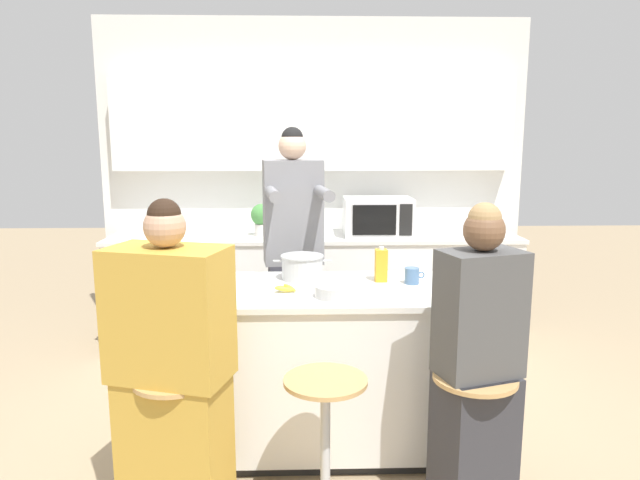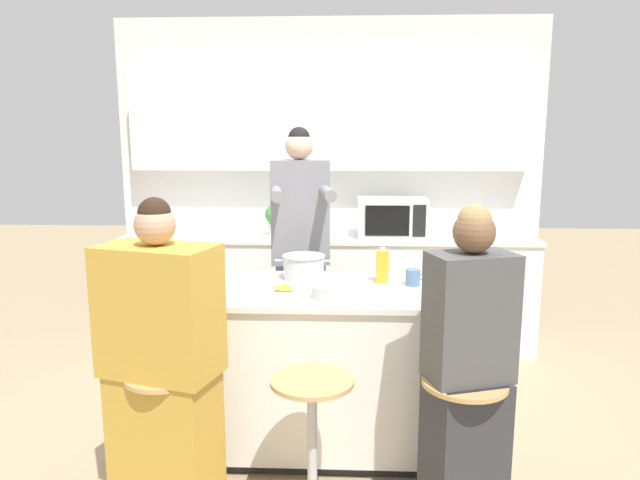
{
  "view_description": "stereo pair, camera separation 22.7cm",
  "coord_description": "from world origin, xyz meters",
  "px_view_note": "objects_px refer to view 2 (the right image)",
  "views": [
    {
      "loc": [
        -0.09,
        -3.0,
        1.72
      ],
      "look_at": [
        0.0,
        0.08,
        1.17
      ],
      "focal_mm": 32.0,
      "sensor_mm": 36.0,
      "label": 1
    },
    {
      "loc": [
        0.13,
        -3.0,
        1.72
      ],
      "look_at": [
        0.0,
        0.08,
        1.17
      ],
      "focal_mm": 32.0,
      "sensor_mm": 36.0,
      "label": 2
    }
  ],
  "objects_px": {
    "person_seated_near": "(467,385)",
    "juice_carton": "(382,266)",
    "bar_stool_rightmost": "(461,450)",
    "cooking_pot": "(304,267)",
    "bar_stool_center": "(312,448)",
    "person_wrapped_blanket": "(163,374)",
    "kitchen_island": "(319,366)",
    "fruit_bowl": "(201,291)",
    "microwave": "(392,218)",
    "bar_stool_leftmost": "(169,440)",
    "coffee_cup_near": "(413,277)",
    "potted_plant": "(276,217)",
    "person_cooking": "(300,265)",
    "banana_bunch": "(283,288)"
  },
  "relations": [
    {
      "from": "bar_stool_rightmost",
      "to": "cooking_pot",
      "type": "height_order",
      "value": "cooking_pot"
    },
    {
      "from": "person_cooking",
      "to": "coffee_cup_near",
      "type": "relative_size",
      "value": 15.81
    },
    {
      "from": "microwave",
      "to": "potted_plant",
      "type": "relative_size",
      "value": 2.1
    },
    {
      "from": "bar_stool_rightmost",
      "to": "banana_bunch",
      "type": "xyz_separation_m",
      "value": [
        -0.84,
        0.62,
        0.56
      ]
    },
    {
      "from": "juice_carton",
      "to": "fruit_bowl",
      "type": "bearing_deg",
      "value": -159.56
    },
    {
      "from": "bar_stool_leftmost",
      "to": "bar_stool_rightmost",
      "type": "xyz_separation_m",
      "value": [
        1.3,
        -0.03,
        0.0
      ]
    },
    {
      "from": "banana_bunch",
      "to": "juice_carton",
      "type": "xyz_separation_m",
      "value": [
        0.54,
        0.21,
        0.07
      ]
    },
    {
      "from": "person_seated_near",
      "to": "juice_carton",
      "type": "relative_size",
      "value": 7.3
    },
    {
      "from": "bar_stool_rightmost",
      "to": "fruit_bowl",
      "type": "bearing_deg",
      "value": 159.1
    },
    {
      "from": "banana_bunch",
      "to": "microwave",
      "type": "relative_size",
      "value": 0.24
    },
    {
      "from": "bar_stool_center",
      "to": "person_wrapped_blanket",
      "type": "distance_m",
      "value": 0.74
    },
    {
      "from": "kitchen_island",
      "to": "bar_stool_leftmost",
      "type": "relative_size",
      "value": 2.33
    },
    {
      "from": "juice_carton",
      "to": "person_seated_near",
      "type": "bearing_deg",
      "value": -68.32
    },
    {
      "from": "cooking_pot",
      "to": "potted_plant",
      "type": "height_order",
      "value": "potted_plant"
    },
    {
      "from": "person_seated_near",
      "to": "juice_carton",
      "type": "xyz_separation_m",
      "value": [
        -0.32,
        0.8,
        0.34
      ]
    },
    {
      "from": "bar_stool_center",
      "to": "cooking_pot",
      "type": "height_order",
      "value": "cooking_pot"
    },
    {
      "from": "potted_plant",
      "to": "kitchen_island",
      "type": "bearing_deg",
      "value": -75.0
    },
    {
      "from": "kitchen_island",
      "to": "bar_stool_leftmost",
      "type": "bearing_deg",
      "value": -134.45
    },
    {
      "from": "bar_stool_center",
      "to": "person_cooking",
      "type": "xyz_separation_m",
      "value": [
        -0.16,
        1.35,
        0.52
      ]
    },
    {
      "from": "person_wrapped_blanket",
      "to": "fruit_bowl",
      "type": "xyz_separation_m",
      "value": [
        0.07,
        0.45,
        0.25
      ]
    },
    {
      "from": "person_wrapped_blanket",
      "to": "banana_bunch",
      "type": "relative_size",
      "value": 11.22
    },
    {
      "from": "cooking_pot",
      "to": "person_wrapped_blanket",
      "type": "bearing_deg",
      "value": -123.28
    },
    {
      "from": "bar_stool_leftmost",
      "to": "juice_carton",
      "type": "height_order",
      "value": "juice_carton"
    },
    {
      "from": "bar_stool_leftmost",
      "to": "juice_carton",
      "type": "xyz_separation_m",
      "value": [
        1.0,
        0.8,
        0.63
      ]
    },
    {
      "from": "coffee_cup_near",
      "to": "cooking_pot",
      "type": "bearing_deg",
      "value": 168.97
    },
    {
      "from": "kitchen_island",
      "to": "potted_plant",
      "type": "distance_m",
      "value": 1.77
    },
    {
      "from": "person_cooking",
      "to": "fruit_bowl",
      "type": "distance_m",
      "value": 0.97
    },
    {
      "from": "person_seated_near",
      "to": "banana_bunch",
      "type": "relative_size",
      "value": 11.06
    },
    {
      "from": "cooking_pot",
      "to": "potted_plant",
      "type": "bearing_deg",
      "value": 103.18
    },
    {
      "from": "cooking_pot",
      "to": "bar_stool_leftmost",
      "type": "bearing_deg",
      "value": -122.88
    },
    {
      "from": "bar_stool_rightmost",
      "to": "coffee_cup_near",
      "type": "relative_size",
      "value": 6.19
    },
    {
      "from": "coffee_cup_near",
      "to": "potted_plant",
      "type": "xyz_separation_m",
      "value": [
        -0.94,
        1.53,
        0.12
      ]
    },
    {
      "from": "bar_stool_center",
      "to": "coffee_cup_near",
      "type": "distance_m",
      "value": 1.1
    },
    {
      "from": "person_seated_near",
      "to": "coffee_cup_near",
      "type": "xyz_separation_m",
      "value": [
        -0.15,
        0.74,
        0.29
      ]
    },
    {
      "from": "microwave",
      "to": "bar_stool_leftmost",
      "type": "bearing_deg",
      "value": -117.6
    },
    {
      "from": "coffee_cup_near",
      "to": "potted_plant",
      "type": "relative_size",
      "value": 0.43
    },
    {
      "from": "bar_stool_center",
      "to": "potted_plant",
      "type": "height_order",
      "value": "potted_plant"
    },
    {
      "from": "bar_stool_rightmost",
      "to": "banana_bunch",
      "type": "bearing_deg",
      "value": 143.82
    },
    {
      "from": "kitchen_island",
      "to": "bar_stool_center",
      "type": "relative_size",
      "value": 2.33
    },
    {
      "from": "person_wrapped_blanket",
      "to": "banana_bunch",
      "type": "bearing_deg",
      "value": 67.5
    },
    {
      "from": "bar_stool_rightmost",
      "to": "kitchen_island",
      "type": "bearing_deg",
      "value": 133.16
    },
    {
      "from": "kitchen_island",
      "to": "bar_stool_rightmost",
      "type": "relative_size",
      "value": 2.33
    },
    {
      "from": "microwave",
      "to": "cooking_pot",
      "type": "bearing_deg",
      "value": -114.03
    },
    {
      "from": "kitchen_island",
      "to": "fruit_bowl",
      "type": "relative_size",
      "value": 7.93
    },
    {
      "from": "cooking_pot",
      "to": "juice_carton",
      "type": "bearing_deg",
      "value": -7.29
    },
    {
      "from": "cooking_pot",
      "to": "person_cooking",
      "type": "bearing_deg",
      "value": 97.26
    },
    {
      "from": "kitchen_island",
      "to": "person_wrapped_blanket",
      "type": "xyz_separation_m",
      "value": [
        -0.66,
        -0.67,
        0.23
      ]
    },
    {
      "from": "bar_stool_leftmost",
      "to": "coffee_cup_near",
      "type": "height_order",
      "value": "coffee_cup_near"
    },
    {
      "from": "person_wrapped_blanket",
      "to": "coffee_cup_near",
      "type": "distance_m",
      "value": 1.42
    },
    {
      "from": "bar_stool_leftmost",
      "to": "juice_carton",
      "type": "relative_size",
      "value": 3.51
    }
  ]
}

